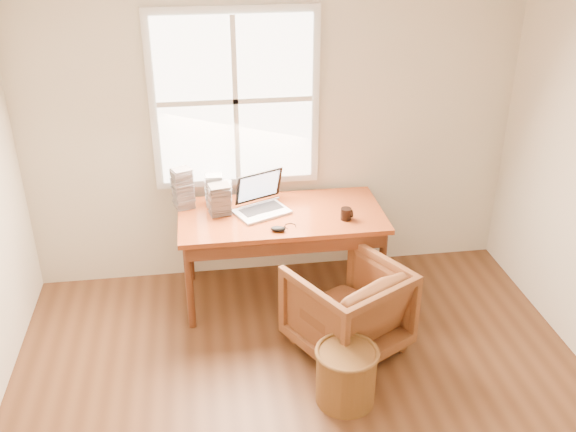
% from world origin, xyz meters
% --- Properties ---
extents(room_shell, '(4.04, 4.54, 2.64)m').
position_xyz_m(room_shell, '(-0.02, 0.16, 1.32)').
color(room_shell, '#57341E').
rests_on(room_shell, ground).
extents(desk, '(1.60, 0.80, 0.04)m').
position_xyz_m(desk, '(0.00, 1.80, 0.73)').
color(desk, brown).
rests_on(desk, room_shell).
extents(armchair, '(0.98, 0.99, 0.67)m').
position_xyz_m(armchair, '(0.37, 1.06, 0.34)').
color(armchair, brown).
rests_on(armchair, room_shell).
extents(wicker_stool, '(0.51, 0.51, 0.39)m').
position_xyz_m(wicker_stool, '(0.25, 0.51, 0.19)').
color(wicker_stool, brown).
rests_on(wicker_stool, room_shell).
extents(laptop, '(0.55, 0.56, 0.31)m').
position_xyz_m(laptop, '(-0.15, 1.83, 0.90)').
color(laptop, silver).
rests_on(laptop, desk).
extents(mouse, '(0.12, 0.09, 0.04)m').
position_xyz_m(mouse, '(-0.06, 1.51, 0.77)').
color(mouse, black).
rests_on(mouse, desk).
extents(coffee_mug, '(0.08, 0.08, 0.09)m').
position_xyz_m(coffee_mug, '(0.48, 1.63, 0.80)').
color(coffee_mug, black).
rests_on(coffee_mug, desk).
extents(cd_stack_a, '(0.13, 0.11, 0.26)m').
position_xyz_m(cd_stack_a, '(-0.51, 2.03, 0.88)').
color(cd_stack_a, silver).
rests_on(cd_stack_a, desk).
extents(cd_stack_b, '(0.17, 0.16, 0.24)m').
position_xyz_m(cd_stack_b, '(-0.47, 1.87, 0.87)').
color(cd_stack_b, '#26272C').
rests_on(cd_stack_b, desk).
extents(cd_stack_c, '(0.18, 0.17, 0.33)m').
position_xyz_m(cd_stack_c, '(-0.75, 2.02, 0.91)').
color(cd_stack_c, '#A4A6B2').
rests_on(cd_stack_c, desk).
extents(cd_stack_d, '(0.16, 0.15, 0.18)m').
position_xyz_m(cd_stack_d, '(-0.44, 2.06, 0.84)').
color(cd_stack_d, '#B4B7C0').
rests_on(cd_stack_d, desk).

